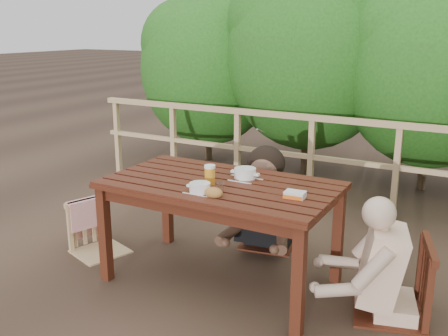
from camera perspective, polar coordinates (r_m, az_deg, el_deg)
The scene contains 15 objects.
ground at distance 4.12m, azimuth -0.34°, elevation -12.32°, with size 60.00×60.00×0.00m, color #473225.
table at distance 3.95m, azimuth -0.35°, elevation -7.25°, with size 1.71×0.96×0.79m, color #3A170C.
chair_left at distance 4.54m, azimuth -13.88°, elevation -4.21°, with size 0.42×0.42×0.85m, color tan.
chair_far at distance 4.59m, azimuth 5.10°, elevation -2.93°, with size 0.47×0.47×0.95m, color #3A170C.
chair_right at distance 3.65m, azimuth 18.47°, elevation -8.16°, with size 0.50×0.50×1.01m, color #3A170C.
woman at distance 4.53m, azimuth 5.28°, elevation 0.11°, with size 0.58×0.72×1.45m, color black, non-canonical shape.
diner_right at distance 3.58m, azimuth 19.20°, elevation -5.53°, with size 0.56×0.68×1.38m, color beige, non-canonical shape.
railing at distance 5.65m, azimuth 9.61°, elevation 0.78°, with size 5.60×0.10×1.01m, color tan.
hedge_row at distance 6.52m, azimuth 17.28°, elevation 14.66°, with size 6.60×1.60×3.80m, color #1E4F15, non-canonical shape.
soup_near at distance 3.58m, azimuth -2.69°, elevation -2.29°, with size 0.25×0.25×0.08m, color white.
soup_far at distance 3.90m, azimuth 2.36°, elevation -0.69°, with size 0.28×0.28×0.09m, color white.
bread_roll at distance 3.49m, azimuth -1.16°, elevation -2.78°, with size 0.13×0.10×0.08m, color #A7772A.
beer_glass at distance 3.75m, azimuth -1.58°, elevation -0.84°, with size 0.08×0.08×0.16m, color orange.
tumbler at distance 3.61m, azimuth -0.47°, elevation -2.17°, with size 0.06×0.06×0.07m, color white.
butter_tub at distance 3.49m, azimuth 7.88°, elevation -3.07°, with size 0.14×0.10×0.06m, color white.
Camera 1 is at (1.78, -3.17, 1.93)m, focal length 41.17 mm.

